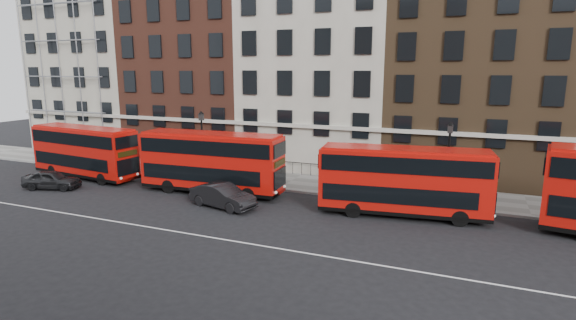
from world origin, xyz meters
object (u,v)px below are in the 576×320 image
at_px(car_rear, 52,180).
at_px(car_front, 223,196).
at_px(bus_b, 211,161).
at_px(bus_a, 84,151).
at_px(bus_c, 403,180).

bearing_deg(car_rear, car_front, -103.19).
bearing_deg(car_front, bus_b, 55.46).
distance_m(bus_a, car_front, 14.82).
bearing_deg(car_rear, bus_a, -10.22).
distance_m(car_rear, car_front, 14.10).
xyz_separation_m(bus_c, car_front, (-10.93, -2.67, -1.49)).
bearing_deg(bus_a, bus_b, 6.34).
relative_size(bus_a, car_front, 2.19).
bearing_deg(car_rear, bus_c, -98.82).
bearing_deg(bus_a, bus_c, 6.34).
height_order(car_rear, car_front, car_front).
bearing_deg(bus_b, car_front, -50.27).
bearing_deg(car_rear, bus_b, -89.72).
bearing_deg(bus_a, car_rear, -76.80).
height_order(bus_a, car_rear, bus_a).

